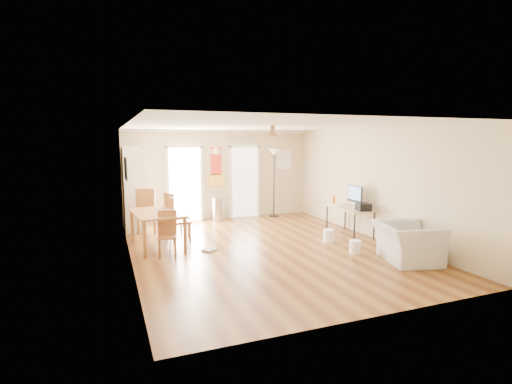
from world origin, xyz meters
name	(u,v)px	position (x,y,z in m)	size (l,w,h in m)	color
floor	(266,249)	(0.00, 0.00, 0.00)	(7.00, 7.00, 0.00)	brown
ceiling	(267,126)	(0.00, 0.00, 2.60)	(5.50, 7.00, 0.00)	silver
wall_back	(220,175)	(0.00, 3.50, 1.30)	(5.50, 0.04, 2.60)	beige
wall_front	(374,220)	(0.00, -3.50, 1.30)	(5.50, 0.04, 2.60)	beige
wall_left	(129,195)	(-2.75, 0.00, 1.30)	(0.04, 7.00, 2.60)	beige
wall_right	(374,183)	(2.75, 0.00, 1.30)	(0.04, 7.00, 2.60)	beige
crown_molding	(267,128)	(0.00, 0.00, 2.56)	(5.50, 7.00, 0.08)	white
kitchen_doorway	(185,185)	(-1.05, 3.48, 1.05)	(0.90, 0.10, 2.10)	white
bathroom_doorway	(244,182)	(0.75, 3.48, 1.05)	(0.80, 0.10, 2.10)	white
wall_decal	(216,166)	(-0.13, 3.48, 1.55)	(0.46, 0.03, 1.10)	red
ac_grille	(284,160)	(2.05, 3.47, 1.70)	(0.50, 0.04, 0.60)	white
framed_poster	(126,168)	(-2.73, 1.40, 1.70)	(0.04, 0.66, 0.48)	black
ceiling_fan	(272,134)	(0.00, -0.30, 2.43)	(1.24, 1.24, 0.20)	#593819
bookshelf	(132,189)	(-2.52, 2.91, 1.07)	(0.43, 0.96, 2.14)	silver
dining_table	(157,229)	(-2.15, 0.98, 0.39)	(0.93, 1.55, 0.78)	olive
dining_chair_right_a	(177,215)	(-1.60, 1.66, 0.54)	(0.44, 0.44, 1.08)	#945C2F
dining_chair_right_b	(180,219)	(-1.60, 1.27, 0.52)	(0.43, 0.43, 1.04)	#9F6033
dining_chair_near	(167,234)	(-2.04, 0.22, 0.45)	(0.37, 0.37, 0.90)	#A06933
dining_chair_far	(148,210)	(-2.18, 2.45, 0.56)	(0.46, 0.46, 1.13)	#945A2F
trash_can	(218,209)	(-0.18, 3.18, 0.33)	(0.31, 0.31, 0.66)	#B1B1B3
torchiere_lamp	(274,183)	(1.59, 3.18, 1.02)	(0.39, 0.39, 2.05)	black
computer_desk	(349,221)	(2.39, 0.40, 0.34)	(0.63, 1.26, 0.67)	tan
imac	(355,197)	(2.47, 0.35, 0.94)	(0.08, 0.58, 0.54)	black
keyboard	(334,205)	(2.20, 0.81, 0.68)	(0.14, 0.44, 0.02)	white
printer	(363,207)	(2.45, -0.03, 0.76)	(0.29, 0.34, 0.17)	black
orange_bottle	(334,200)	(2.30, 1.00, 0.78)	(0.07, 0.07, 0.22)	#E95A14
wastebasket_a	(329,236)	(1.55, 0.00, 0.14)	(0.25, 0.25, 0.29)	white
wastebasket_b	(355,247)	(1.57, -0.98, 0.13)	(0.23, 0.23, 0.27)	white
floor_cloth	(209,250)	(-1.18, 0.28, 0.02)	(0.28, 0.22, 0.04)	gray
armchair	(407,243)	(2.15, -1.80, 0.37)	(1.14, 0.99, 0.74)	#B0B0AB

